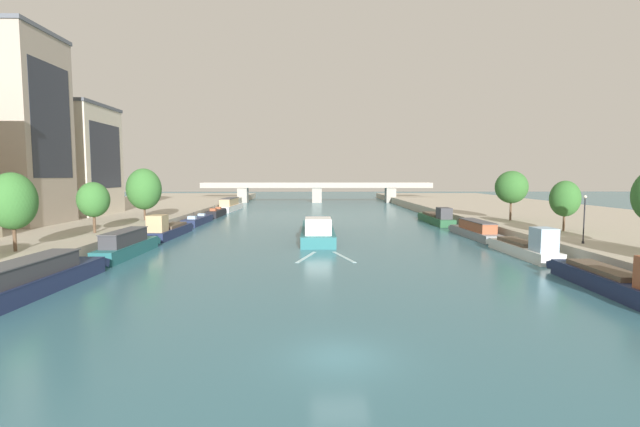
% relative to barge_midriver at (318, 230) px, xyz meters
% --- Properties ---
extents(ground_plane, '(400.00, 400.00, 0.00)m').
position_rel_barge_midriver_xyz_m(ground_plane, '(0.58, -36.97, -0.96)').
color(ground_plane, '#386B7A').
extents(quay_left, '(36.00, 170.00, 1.63)m').
position_rel_barge_midriver_xyz_m(quay_left, '(-39.09, 18.03, -0.15)').
color(quay_left, '#B2A893').
rests_on(quay_left, ground).
extents(quay_right, '(36.00, 170.00, 1.63)m').
position_rel_barge_midriver_xyz_m(quay_right, '(40.25, 18.03, -0.15)').
color(quay_right, '#B2A893').
rests_on(quay_right, ground).
extents(barge_midriver, '(3.96, 19.97, 3.11)m').
position_rel_barge_midriver_xyz_m(barge_midriver, '(0.00, 0.00, 0.00)').
color(barge_midriver, '#23666B').
rests_on(barge_midriver, ground).
extents(wake_behind_barge, '(5.60, 5.87, 0.03)m').
position_rel_barge_midriver_xyz_m(wake_behind_barge, '(0.58, -13.17, -0.95)').
color(wake_behind_barge, '#AAD6E0').
rests_on(wake_behind_barge, ground).
extents(moored_boat_left_gap_after, '(3.04, 15.26, 2.44)m').
position_rel_barge_midriver_xyz_m(moored_boat_left_gap_after, '(-19.23, -26.45, 0.06)').
color(moored_boat_left_gap_after, '#1E284C').
rests_on(moored_boat_left_gap_after, ground).
extents(moored_boat_left_second, '(2.29, 11.88, 2.60)m').
position_rel_barge_midriver_xyz_m(moored_boat_left_second, '(-18.85, -12.28, 0.12)').
color(moored_boat_left_second, '#23666B').
rests_on(moored_boat_left_second, ground).
extents(moored_boat_left_upstream, '(2.80, 12.86, 3.15)m').
position_rel_barge_midriver_xyz_m(moored_boat_left_upstream, '(-19.30, 1.34, -0.04)').
color(moored_boat_left_upstream, '#1E284C').
rests_on(moored_boat_left_upstream, ground).
extents(moored_boat_left_near, '(2.40, 12.12, 2.21)m').
position_rel_barge_midriver_xyz_m(moored_boat_left_near, '(-19.45, 16.97, -0.38)').
color(moored_boat_left_near, '#1E284C').
rests_on(moored_boat_left_near, ground).
extents(moored_boat_left_far, '(2.13, 10.77, 2.40)m').
position_rel_barge_midriver_xyz_m(moored_boat_left_far, '(-19.33, 30.27, -0.28)').
color(moored_boat_left_far, black).
rests_on(moored_boat_left_far, ground).
extents(moored_boat_left_downstream, '(3.28, 16.06, 2.88)m').
position_rel_barge_midriver_xyz_m(moored_boat_left_downstream, '(-19.35, 44.59, 0.24)').
color(moored_boat_left_downstream, silver).
rests_on(moored_boat_left_downstream, ground).
extents(moored_boat_right_upstream, '(2.89, 13.23, 3.13)m').
position_rel_barge_midriver_xyz_m(moored_boat_right_upstream, '(19.67, -27.18, -0.03)').
color(moored_boat_right_upstream, '#1E284C').
rests_on(moored_boat_right_upstream, ground).
extents(moored_boat_right_downstream, '(2.62, 11.70, 3.20)m').
position_rel_barge_midriver_xyz_m(moored_boat_right_downstream, '(20.15, -13.21, -0.04)').
color(moored_boat_right_downstream, silver).
rests_on(moored_boat_right_downstream, ground).
extents(moored_boat_right_gap_after, '(2.63, 13.25, 2.22)m').
position_rel_barge_midriver_xyz_m(moored_boat_right_gap_after, '(20.17, 0.26, -0.04)').
color(moored_boat_right_gap_after, gray).
rests_on(moored_boat_right_gap_after, ground).
extents(moored_boat_right_near, '(2.57, 15.08, 2.92)m').
position_rel_barge_midriver_xyz_m(moored_boat_right_near, '(19.87, 17.01, -0.07)').
color(moored_boat_right_near, '#235633').
rests_on(moored_boat_right_near, ground).
extents(tree_left_nearest, '(3.68, 3.68, 6.53)m').
position_rel_barge_midriver_xyz_m(tree_left_nearest, '(-25.26, -18.93, 4.84)').
color(tree_left_nearest, brown).
rests_on(tree_left_nearest, quay_left).
extents(tree_left_second, '(3.37, 3.37, 5.57)m').
position_rel_barge_midriver_xyz_m(tree_left_second, '(-24.55, -7.02, 4.30)').
color(tree_left_second, brown).
rests_on(tree_left_second, quay_left).
extents(tree_left_by_lamp, '(4.72, 4.72, 7.26)m').
position_rel_barge_midriver_xyz_m(tree_left_by_lamp, '(-24.23, 6.71, 5.04)').
color(tree_left_by_lamp, brown).
rests_on(tree_left_by_lamp, quay_left).
extents(tree_right_end_of_row, '(3.24, 3.24, 5.70)m').
position_rel_barge_midriver_xyz_m(tree_right_end_of_row, '(27.82, -6.29, 4.34)').
color(tree_right_end_of_row, brown).
rests_on(tree_right_end_of_row, quay_right).
extents(tree_right_third, '(4.39, 4.39, 6.93)m').
position_rel_barge_midriver_xyz_m(tree_right_third, '(27.21, 5.88, 5.32)').
color(tree_right_third, brown).
rests_on(tree_right_third, quay_right).
extents(lamppost_right_bank, '(0.28, 0.28, 4.47)m').
position_rel_barge_midriver_xyz_m(lamppost_right_bank, '(24.41, -15.44, 3.12)').
color(lamppost_right_bank, black).
rests_on(lamppost_right_bank, quay_right).
extents(building_left_corner, '(11.28, 11.02, 24.37)m').
position_rel_barge_midriver_xyz_m(building_left_corner, '(-39.10, 1.64, 12.87)').
color(building_left_corner, '#A89989').
rests_on(building_left_corner, quay_left).
extents(building_left_far_end, '(10.77, 13.10, 17.58)m').
position_rel_barge_midriver_xyz_m(building_left_far_end, '(-39.10, 16.64, 9.47)').
color(building_left_far_end, beige).
rests_on(building_left_far_end, quay_left).
extents(bridge_far, '(67.34, 4.40, 5.84)m').
position_rel_barge_midriver_xyz_m(bridge_far, '(0.58, 74.22, 2.82)').
color(bridge_far, '#9E998E').
rests_on(bridge_far, ground).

